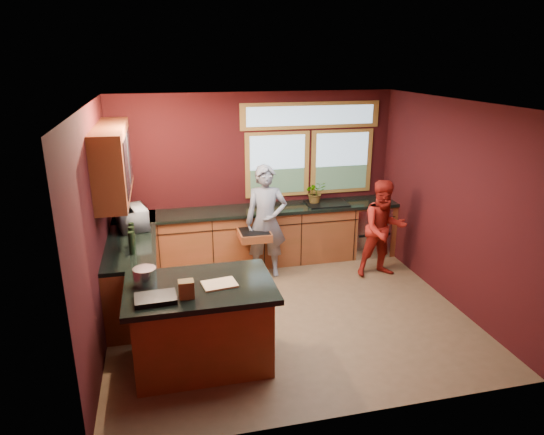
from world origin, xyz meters
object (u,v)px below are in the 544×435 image
object	(u,v)px
island	(202,324)
cutting_board	(219,284)
person_red	(383,229)
stock_pot	(145,276)
person_grey	(266,222)

from	to	relation	value
island	cutting_board	distance (m)	0.52
person_red	stock_pot	size ratio (longest dim) A/B	6.24
person_grey	stock_pot	distance (m)	2.60
cutting_board	island	bearing A→B (deg)	165.96
person_red	cutting_board	distance (m)	3.18
island	person_grey	distance (m)	2.42
person_grey	cutting_board	xyz separation A→B (m)	(-0.97, -2.13, 0.10)
person_grey	stock_pot	bearing A→B (deg)	-120.38
island	person_red	world-z (taller)	person_red
island	stock_pot	distance (m)	0.80
stock_pot	island	bearing A→B (deg)	-15.26
cutting_board	stock_pot	distance (m)	0.78
island	person_red	bearing A→B (deg)	29.75
person_grey	person_red	xyz separation A→B (m)	(1.71, -0.43, -0.11)
island	cutting_board	xyz separation A→B (m)	(0.20, -0.05, 0.48)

